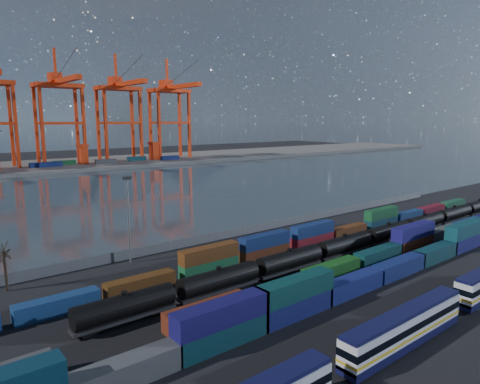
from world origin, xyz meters
TOP-DOWN VIEW (x-y plane):
  - ground at (0.00, 0.00)m, footprint 700.00×700.00m
  - harbor_water at (0.00, 105.00)m, footprint 700.00×700.00m
  - far_quay at (0.00, 210.00)m, footprint 700.00×70.00m
  - passenger_train at (-17.52, -23.43)m, footprint 74.05×2.72m
  - container_row_south at (0.89, -9.68)m, footprint 140.44×2.64m
  - container_row_mid at (15.51, -3.45)m, footprint 141.53×2.57m
  - container_row_north at (3.82, 11.68)m, footprint 140.75×2.34m
  - tanker_string at (13.24, 3.25)m, footprint 122.89×3.09m
  - waterfront_fence at (-0.00, 28.00)m, footprint 160.12×0.12m
  - bare_tree at (-51.26, 25.18)m, footprint 2.08×2.13m
  - yard_light_mast at (-30.00, 26.00)m, footprint 1.60×0.40m
  - gantry_cranes at (-7.50, 203.25)m, footprint 200.44×48.84m
  - quay_containers at (-11.00, 195.46)m, footprint 172.58×10.99m
  - straddle_carriers at (-2.50, 200.00)m, footprint 140.00×7.00m

SIDE VIEW (x-z plane):
  - ground at x=0.00m, z-range 0.00..0.00m
  - harbor_water at x=0.00m, z-range 0.01..0.01m
  - far_quay at x=0.00m, z-range 0.00..2.00m
  - waterfront_fence at x=0.00m, z-range -0.10..2.10m
  - container_row_mid at x=15.51m, z-range -1.10..4.39m
  - container_row_north at x=3.82m, z-range -0.58..4.40m
  - tanker_string at x=13.24m, z-range 0.01..4.43m
  - container_row_south at x=0.89m, z-range -0.53..5.09m
  - passenger_train at x=-17.52m, z-range 0.01..4.68m
  - quay_containers at x=-11.00m, z-range 2.00..4.60m
  - bare_tree at x=-51.26m, z-range -0.02..7.97m
  - straddle_carriers at x=-2.50m, z-range 2.27..13.37m
  - yard_light_mast at x=-30.00m, z-range 1.00..17.60m
  - gantry_cranes at x=-7.50m, z-range 7.47..73.61m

